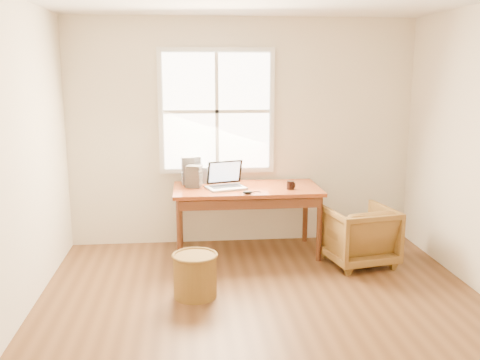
% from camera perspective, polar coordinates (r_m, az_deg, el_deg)
% --- Properties ---
extents(room_shell, '(4.04, 4.54, 2.64)m').
position_cam_1_polar(room_shell, '(4.16, 2.95, 2.05)').
color(room_shell, brown).
rests_on(room_shell, ground).
extents(desk, '(1.60, 0.80, 0.04)m').
position_cam_1_polar(desk, '(5.87, 0.72, -0.96)').
color(desk, brown).
rests_on(desk, room_shell).
extents(armchair, '(0.78, 0.80, 0.62)m').
position_cam_1_polar(armchair, '(5.78, 12.53, -5.75)').
color(armchair, brown).
rests_on(armchair, room_shell).
extents(wicker_stool, '(0.50, 0.50, 0.39)m').
position_cam_1_polar(wicker_stool, '(4.90, -4.80, -10.16)').
color(wicker_stool, brown).
rests_on(wicker_stool, room_shell).
extents(laptop, '(0.47, 0.48, 0.28)m').
position_cam_1_polar(laptop, '(5.75, -1.53, 0.41)').
color(laptop, '#B2B5BA').
rests_on(laptop, desk).
extents(mouse, '(0.11, 0.08, 0.04)m').
position_cam_1_polar(mouse, '(5.53, 0.82, -1.33)').
color(mouse, black).
rests_on(mouse, desk).
extents(coffee_mug, '(0.10, 0.10, 0.09)m').
position_cam_1_polar(coffee_mug, '(5.78, 5.39, -0.54)').
color(coffee_mug, black).
rests_on(coffee_mug, desk).
extents(cd_stack_a, '(0.18, 0.16, 0.30)m').
position_cam_1_polar(cd_stack_a, '(6.13, -4.99, 1.17)').
color(cd_stack_a, silver).
rests_on(cd_stack_a, desk).
extents(cd_stack_b, '(0.19, 0.18, 0.24)m').
position_cam_1_polar(cd_stack_b, '(5.87, -4.95, 0.41)').
color(cd_stack_b, '#242328').
rests_on(cd_stack_b, desk).
extents(cd_stack_c, '(0.15, 0.13, 0.31)m').
position_cam_1_polar(cd_stack_c, '(6.02, -5.57, 0.98)').
color(cd_stack_c, '#A6A7B4').
rests_on(cd_stack_c, desk).
extents(cd_stack_d, '(0.16, 0.14, 0.18)m').
position_cam_1_polar(cd_stack_d, '(6.10, -4.08, 0.53)').
color(cd_stack_d, silver).
rests_on(cd_stack_d, desk).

